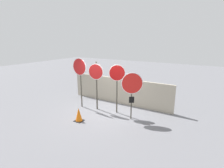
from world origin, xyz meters
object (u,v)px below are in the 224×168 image
stop_sign_0 (80,71)px  stop_sign_3 (132,86)px  stop_sign_1 (96,76)px  traffic_cone_0 (79,115)px  stop_sign_2 (117,78)px

stop_sign_0 → stop_sign_3: stop_sign_0 is taller
stop_sign_0 → stop_sign_1: 0.93m
stop_sign_1 → traffic_cone_0: 2.04m
stop_sign_2 → traffic_cone_0: stop_sign_2 is taller
stop_sign_2 → traffic_cone_0: size_ratio=3.88×
stop_sign_1 → stop_sign_3: stop_sign_1 is taller
stop_sign_3 → stop_sign_0: bearing=146.8°
stop_sign_2 → stop_sign_0: bearing=155.7°
stop_sign_1 → stop_sign_2: (1.10, 0.13, 0.04)m
stop_sign_2 → stop_sign_3: bearing=-50.4°
stop_sign_0 → stop_sign_3: (2.89, -0.01, -0.37)m
stop_sign_1 → stop_sign_3: size_ratio=1.15×
stop_sign_0 → stop_sign_1: bearing=12.0°
stop_sign_1 → stop_sign_3: 2.01m
stop_sign_0 → traffic_cone_0: (1.00, -1.32, -1.63)m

